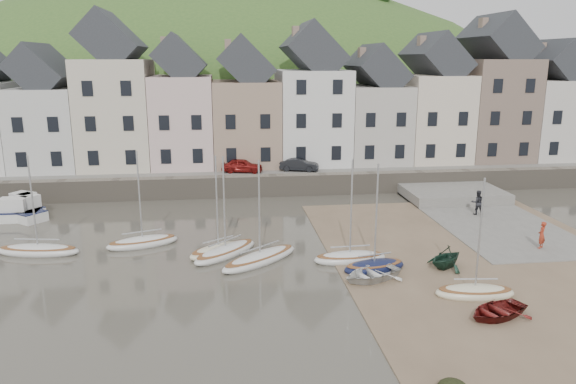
{
  "coord_description": "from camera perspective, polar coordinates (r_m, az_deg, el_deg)",
  "views": [
    {
      "loc": [
        -4.22,
        -28.67,
        11.64
      ],
      "look_at": [
        0.0,
        6.0,
        3.0
      ],
      "focal_mm": 33.91,
      "sensor_mm": 36.0,
      "label": 1
    }
  ],
  "objects": [
    {
      "name": "ground",
      "position": [
        31.23,
        1.34,
        -7.99
      ],
      "size": [
        160.0,
        160.0,
        0.0
      ],
      "primitive_type": "plane",
      "color": "#444036",
      "rests_on": "ground"
    },
    {
      "name": "quay_land",
      "position": [
        61.78,
        -2.92,
        3.73
      ],
      "size": [
        90.0,
        30.0,
        1.5
      ],
      "primitive_type": "cube",
      "color": "#365C24",
      "rests_on": "ground"
    },
    {
      "name": "quay_street",
      "position": [
        50.37,
        -2.0,
        2.33
      ],
      "size": [
        70.0,
        7.0,
        0.1
      ],
      "primitive_type": "cube",
      "color": "slate",
      "rests_on": "quay_land"
    },
    {
      "name": "seawall",
      "position": [
        47.11,
        -1.62,
        0.71
      ],
      "size": [
        70.0,
        1.2,
        1.8
      ],
      "primitive_type": "cube",
      "color": "slate",
      "rests_on": "ground"
    },
    {
      "name": "beach",
      "position": [
        34.48,
        19.88,
        -6.65
      ],
      "size": [
        18.0,
        26.0,
        0.06
      ],
      "primitive_type": "cube",
      "color": "brown",
      "rests_on": "ground"
    },
    {
      "name": "slipway",
      "position": [
        42.99,
        19.94,
        -2.59
      ],
      "size": [
        8.0,
        18.0,
        0.12
      ],
      "primitive_type": "cube",
      "color": "slate",
      "rests_on": "ground"
    },
    {
      "name": "hillside",
      "position": [
        93.49,
        -7.08,
        -4.69
      ],
      "size": [
        134.4,
        84.0,
        84.0
      ],
      "color": "#365C24",
      "rests_on": "ground"
    },
    {
      "name": "townhouse_terrace",
      "position": [
        53.18,
        -0.47,
        9.24
      ],
      "size": [
        61.05,
        8.0,
        13.93
      ],
      "color": "silver",
      "rests_on": "quay_land"
    },
    {
      "name": "sailboat_0",
      "position": [
        36.61,
        -24.72,
        -5.54
      ],
      "size": [
        5.26,
        2.29,
        6.32
      ],
      "color": "silver",
      "rests_on": "ground"
    },
    {
      "name": "sailboat_1",
      "position": [
        35.89,
        -15.0,
        -5.08
      ],
      "size": [
        4.76,
        2.87,
        6.32
      ],
      "color": "silver",
      "rests_on": "ground"
    },
    {
      "name": "sailboat_2",
      "position": [
        33.51,
        -7.31,
        -6.06
      ],
      "size": [
        4.13,
        3.43,
        6.32
      ],
      "color": "beige",
      "rests_on": "ground"
    },
    {
      "name": "sailboat_3",
      "position": [
        33.25,
        -6.57,
        -6.21
      ],
      "size": [
        4.58,
        4.61,
        6.32
      ],
      "color": "silver",
      "rests_on": "ground"
    },
    {
      "name": "sailboat_4",
      "position": [
        32.03,
        -2.96,
        -6.94
      ],
      "size": [
        5.34,
        4.74,
        6.32
      ],
      "color": "silver",
      "rests_on": "ground"
    },
    {
      "name": "sailboat_5",
      "position": [
        31.19,
        9.04,
        -7.67
      ],
      "size": [
        3.92,
        2.24,
        6.32
      ],
      "color": "#121839",
      "rests_on": "ground"
    },
    {
      "name": "sailboat_6",
      "position": [
        32.29,
        6.5,
        -6.83
      ],
      "size": [
        4.39,
        1.7,
        6.32
      ],
      "color": "silver",
      "rests_on": "ground"
    },
    {
      "name": "sailboat_7",
      "position": [
        29.16,
        18.99,
        -9.86
      ],
      "size": [
        4.12,
        1.92,
        6.32
      ],
      "color": "beige",
      "rests_on": "ground"
    },
    {
      "name": "motorboat_0",
      "position": [
        45.98,
        -26.54,
        -1.52
      ],
      "size": [
        4.87,
        3.89,
        1.7
      ],
      "color": "silver",
      "rests_on": "ground"
    },
    {
      "name": "motorboat_1",
      "position": [
        44.87,
        -27.49,
        -1.98
      ],
      "size": [
        5.24,
        1.77,
        1.7
      ],
      "color": "silver",
      "rests_on": "ground"
    },
    {
      "name": "motorboat_2",
      "position": [
        45.14,
        -26.21,
        -1.75
      ],
      "size": [
        4.74,
        4.27,
        1.7
      ],
      "color": "silver",
      "rests_on": "ground"
    },
    {
      "name": "rowboat_white",
      "position": [
        29.77,
        8.72,
        -8.43
      ],
      "size": [
        4.11,
        3.6,
        0.71
      ],
      "primitive_type": "imported",
      "rotation": [
        0.0,
        0.0,
        -1.16
      ],
      "color": "silver",
      "rests_on": "beach"
    },
    {
      "name": "rowboat_green",
      "position": [
        32.14,
        16.23,
        -6.56
      ],
      "size": [
        3.23,
        3.12,
        1.31
      ],
      "primitive_type": "imported",
      "rotation": [
        0.0,
        0.0,
        -1.03
      ],
      "color": "#163325",
      "rests_on": "beach"
    },
    {
      "name": "rowboat_red",
      "position": [
        27.23,
        21.04,
        -11.51
      ],
      "size": [
        3.75,
        3.26,
        0.65
      ],
      "primitive_type": "imported",
      "rotation": [
        0.0,
        0.0,
        -1.19
      ],
      "color": "maroon",
      "rests_on": "beach"
    },
    {
      "name": "person_red",
      "position": [
        37.25,
        25.06,
        -4.1
      ],
      "size": [
        0.74,
        0.72,
        1.71
      ],
      "primitive_type": "imported",
      "rotation": [
        0.0,
        0.0,
        3.85
      ],
      "color": "#9F301D",
      "rests_on": "slipway"
    },
    {
      "name": "person_dark",
      "position": [
        43.33,
        19.24,
        -1.04
      ],
      "size": [
        1.0,
        0.83,
        1.87
      ],
      "primitive_type": "imported",
      "rotation": [
        0.0,
        0.0,
        3.0
      ],
      "color": "black",
      "rests_on": "slipway"
    },
    {
      "name": "car_left",
      "position": [
        49.11,
        -4.83,
        2.79
      ],
      "size": [
        3.86,
        2.14,
        1.24
      ],
      "primitive_type": "imported",
      "rotation": [
        0.0,
        0.0,
        1.38
      ],
      "color": "maroon",
      "rests_on": "quay_street"
    },
    {
      "name": "car_right",
      "position": [
        49.57,
        1.18,
        2.89
      ],
      "size": [
        3.72,
        2.16,
        1.16
      ],
      "primitive_type": "imported",
      "rotation": [
        0.0,
        0.0,
        1.29
      ],
      "color": "black",
      "rests_on": "quay_street"
    }
  ]
}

